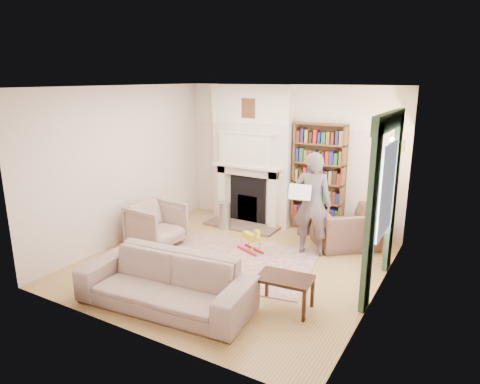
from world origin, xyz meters
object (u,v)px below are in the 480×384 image
Objects in this scene: coffee_table at (285,293)px; rocking_horse at (250,240)px; sofa at (165,282)px; man_reading at (312,204)px; paraffin_heater at (225,215)px; bookcase at (319,173)px; armchair_reading at (347,228)px; armchair_left at (156,225)px.

coffee_table is 1.39× the size of rocking_horse.
sofa is 2.85m from man_reading.
paraffin_heater is (-2.29, 2.21, 0.05)m from coffee_table.
sofa is 4.60× the size of rocking_horse.
rocking_horse is (-1.29, 1.44, -0.00)m from coffee_table.
sofa is at bearing -101.19° from bookcase.
armchair_reading reaches higher than rocking_horse.
man_reading is 3.51× the size of rocking_horse.
paraffin_heater is at bearing -19.22° from man_reading.
armchair_reading is 2.49m from coffee_table.
rocking_horse is at bearing -2.34° from armchair_reading.
sofa is 1.56m from coffee_table.
sofa is 1.31× the size of man_reading.
paraffin_heater is 1.09× the size of rocking_horse.
paraffin_heater is at bearing -32.99° from armchair_reading.
rocking_horse is (1.01, -0.77, -0.05)m from paraffin_heater.
armchair_reading is 1.56× the size of coffee_table.
bookcase reaches higher than sofa.
rocking_horse is at bearing -37.49° from paraffin_heater.
coffee_table is (-0.09, -2.49, -0.13)m from armchair_reading.
coffee_table is at bearing -43.94° from paraffin_heater.
man_reading reaches higher than armchair_left.
rocking_horse is (-0.63, -1.54, -0.95)m from bookcase.
sofa is at bearing -132.44° from armchair_left.
rocking_horse is at bearing 126.62° from coffee_table.
paraffin_heater is (-2.38, -0.28, -0.08)m from armchair_reading.
coffee_table reaches higher than rocking_horse.
armchair_left is 2.19m from sofa.
man_reading is at bearing 63.07° from sofa.
man_reading reaches higher than sofa.
armchair_left is (-2.99, -1.62, 0.03)m from armchair_reading.
paraffin_heater is (0.60, 1.34, -0.11)m from armchair_left.
armchair_left is 0.48× the size of man_reading.
bookcase is 0.80× the size of sofa.
bookcase is at bearing -72.79° from armchair_reading.
armchair_reading is 3.53m from sofa.
armchair_reading is at bearing 82.71° from coffee_table.
sofa is (1.51, -1.58, -0.05)m from armchair_left.
armchair_reading is 0.47× the size of sofa.
paraffin_heater is (-0.91, 2.93, -0.06)m from sofa.
paraffin_heater is at bearing 101.80° from sofa.
armchair_left is at bearing 128.22° from sofa.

